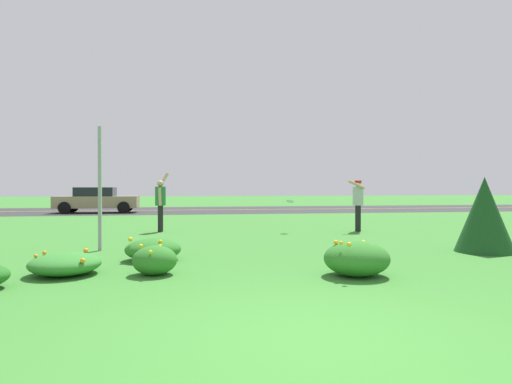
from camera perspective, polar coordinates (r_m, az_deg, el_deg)
ground_plane at (r=16.13m, az=-5.15°, el=-4.52°), size 120.00×120.00×0.00m
highway_strip at (r=28.21m, az=-7.05°, el=-2.34°), size 120.00×9.45×0.01m
highway_center_stripe at (r=28.21m, az=-7.05°, el=-2.33°), size 120.00×0.16×0.00m
daylily_clump_front_center at (r=8.91m, az=-13.24°, el=-7.27°), size 1.09×1.05×0.48m
daylily_clump_mid_center at (r=7.33m, az=12.97°, el=-8.43°), size 1.06×1.01×0.61m
daylily_clump_near_camera at (r=7.44m, az=-13.05°, el=-8.64°), size 0.73×0.70×0.48m
daylily_clump_front_right at (r=7.92m, az=-23.58°, el=-8.55°), size 1.14×1.17×0.40m
sign_post_near_path at (r=10.53m, az=-19.66°, el=0.42°), size 0.07×0.10×2.81m
evergreen_shrub_side at (r=10.93m, az=27.59°, el=-2.62°), size 1.25×1.25×1.67m
person_thrower_green_shirt at (r=14.46m, az=-12.32°, el=-1.12°), size 0.45×0.51×1.93m
person_catcher_red_cap_gray_shirt at (r=14.69m, az=13.12°, el=-1.05°), size 0.58×0.51×1.69m
frisbee_pale_blue at (r=14.03m, az=4.45°, el=-1.23°), size 0.25×0.24×0.14m
car_tan_center_left at (r=26.47m, az=-20.00°, el=-0.96°), size 4.50×2.00×1.45m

